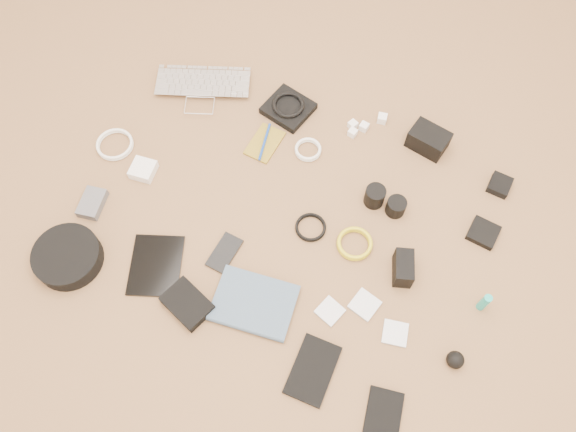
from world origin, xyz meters
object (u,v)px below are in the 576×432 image
at_px(laptop, 202,94).
at_px(phone, 224,253).
at_px(headphone_case, 68,257).
at_px(tablet, 156,265).
at_px(paperback, 244,331).
at_px(dslr_camera, 428,140).

bearing_deg(laptop, phone, -77.39).
bearing_deg(laptop, headphone_case, -117.32).
relative_size(tablet, paperback, 0.84).
bearing_deg(headphone_case, paperback, 0.47).
height_order(headphone_case, paperback, headphone_case).
xyz_separation_m(phone, headphone_case, (-0.45, -0.22, 0.02)).
height_order(laptop, tablet, laptop).
xyz_separation_m(laptop, dslr_camera, (0.84, 0.11, 0.02)).
height_order(dslr_camera, phone, dslr_camera).
height_order(laptop, phone, laptop).
relative_size(headphone_case, paperback, 0.87).
bearing_deg(dslr_camera, phone, -114.19).
relative_size(laptop, paperback, 1.43).
distance_m(tablet, paperback, 0.37).
bearing_deg(dslr_camera, headphone_case, -124.69).
distance_m(dslr_camera, paperback, 0.93).
relative_size(dslr_camera, phone, 1.01).
distance_m(headphone_case, paperback, 0.62).
relative_size(dslr_camera, headphone_case, 0.62).
bearing_deg(dslr_camera, laptop, -160.31).
relative_size(dslr_camera, paperback, 0.54).
xyz_separation_m(tablet, phone, (0.18, 0.13, 0.00)).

